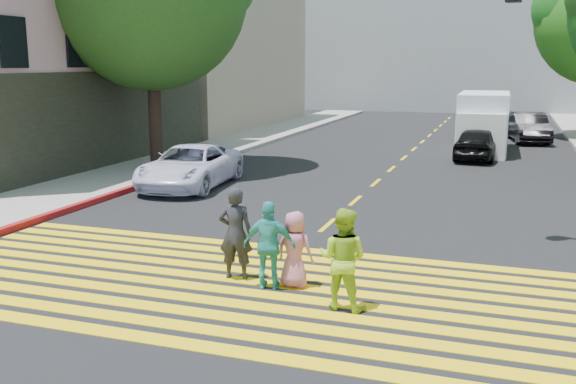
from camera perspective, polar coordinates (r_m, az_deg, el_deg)
The scene contains 16 objects.
ground at distance 10.35m, azimuth -5.48°, elevation -10.76°, with size 120.00×120.00×0.00m, color black.
sidewalk_left at distance 33.38m, azimuth -3.25°, elevation 4.79°, with size 3.00×40.00×0.15m, color gray.
curb_red at distance 18.71m, azimuth -17.28°, elevation -0.90°, with size 0.20×8.00×0.16m, color maroon.
crosswalk at distance 11.45m, azimuth -2.83°, elevation -8.48°, with size 13.40×5.30×0.01m.
lane_line at distance 31.71m, azimuth 11.52°, elevation 4.11°, with size 0.12×34.40×0.01m.
building_left_tan at distance 41.83m, azimuth -9.94°, elevation 12.73°, with size 12.00×16.00×10.00m, color tan.
backdrop_block at distance 56.90m, azimuth 15.25°, elevation 13.11°, with size 30.00×8.00×12.00m, color gray.
pedestrian_man at distance 11.70m, azimuth -4.68°, elevation -3.68°, with size 0.63×0.41×1.72m, color #24242C.
pedestrian_woman at distance 10.31m, azimuth 4.89°, elevation -5.94°, with size 0.81×0.63×1.66m, color #9DCC27.
pedestrian_child at distance 11.29m, azimuth 0.60°, elevation -5.13°, with size 0.67×0.44×1.37m, color #BC6984.
pedestrian_extra at distance 11.19m, azimuth -1.66°, elevation -4.76°, with size 0.92×0.38×1.57m, color teal.
white_sedan at distance 20.69m, azimuth -8.71°, elevation 2.28°, with size 2.21×4.80×1.33m, color silver.
dark_car_near at distance 27.51m, azimuth 16.51°, elevation 4.19°, with size 1.59×3.96×1.35m, color black.
silver_car at distance 39.55m, azimuth 17.69°, elevation 6.23°, with size 1.99×4.90×1.42m, color gray.
dark_car_parked at distance 34.50m, azimuth 20.59°, elevation 5.40°, with size 1.55×4.45×1.47m, color black.
white_van at distance 29.87m, azimuth 16.94°, elevation 5.79°, with size 2.15×5.55×2.61m.
Camera 1 is at (4.01, -8.72, 3.89)m, focal length 40.00 mm.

